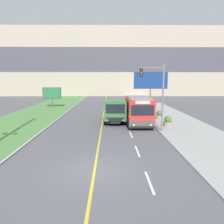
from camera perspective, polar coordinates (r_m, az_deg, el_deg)
name	(u,v)px	position (r m, az deg, el deg)	size (l,w,h in m)	color
ground_plane	(95,170)	(12.36, -4.59, -14.95)	(300.00, 300.00, 0.00)	#56565B
lane_marking_centre	(103,153)	(15.03, -2.24, -10.55)	(2.88, 140.00, 0.01)	gold
apartment_block_background	(107,62)	(67.62, -1.42, 12.82)	(80.00, 8.04, 19.79)	#BCAD93
city_bus	(139,111)	(23.61, 6.96, 0.27)	(2.65, 5.80, 3.03)	red
dump_truck	(115,111)	(24.50, 0.75, 0.18)	(2.44, 6.35, 2.64)	black
traffic_light_mast	(156,89)	(20.60, 11.54, 5.84)	(2.28, 0.32, 6.32)	slate
billboard_large	(151,81)	(42.36, 10.08, 7.96)	(6.43, 0.24, 6.25)	#59595B
billboard_small	(52,94)	(39.43, -15.43, 4.63)	(3.20, 0.24, 3.49)	#59595B
planter_round_near	(168,122)	(23.49, 14.38, -2.43)	(0.95, 0.95, 1.06)	gray
planter_round_second	(159,115)	(27.48, 12.27, -0.76)	(0.93, 0.93, 1.07)	gray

